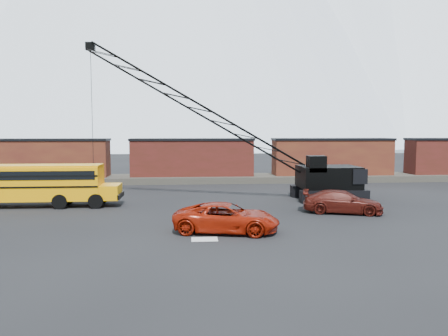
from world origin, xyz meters
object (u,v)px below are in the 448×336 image
object	(u,v)px
school_bus	(39,183)
maroon_suv	(342,202)
red_pickup	(227,218)
crawler_crane	(222,122)

from	to	relation	value
school_bus	maroon_suv	size ratio (longest dim) A/B	2.14
red_pickup	school_bus	bearing A→B (deg)	67.50
red_pickup	crawler_crane	xyz separation A→B (m)	(0.55, 11.14, 5.66)
school_bus	crawler_crane	world-z (taller)	crawler_crane
school_bus	crawler_crane	size ratio (longest dim) A/B	0.52
crawler_crane	school_bus	bearing A→B (deg)	-172.63
school_bus	red_pickup	world-z (taller)	school_bus
red_pickup	crawler_crane	world-z (taller)	crawler_crane
red_pickup	maroon_suv	xyz separation A→B (m)	(8.58, 5.09, -0.04)
school_bus	red_pickup	xyz separation A→B (m)	(13.50, -9.32, -0.96)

